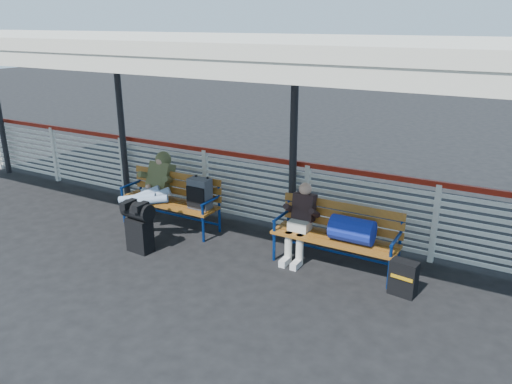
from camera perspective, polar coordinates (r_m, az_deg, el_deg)
The scene contains 9 objects.
ground at distance 7.93m, azimuth -13.56°, elevation -6.70°, with size 60.00×60.00×0.00m, color black.
fence at distance 9.05m, azimuth -5.78°, elevation 1.51°, with size 12.08×0.08×1.24m.
canopy at distance 7.83m, azimuth -10.89°, elevation 16.30°, with size 12.60×3.60×3.16m.
luggage_stack at distance 7.78m, azimuth -13.23°, elevation -3.67°, with size 0.50×0.30×0.80m.
bench_left at distance 8.41m, azimuth -8.44°, elevation -0.31°, with size 1.80×0.56×0.97m.
bench_right at distance 7.09m, azimuth 10.13°, elevation -4.29°, with size 1.80×0.56×0.92m.
traveler_man at distance 8.38m, azimuth -11.98°, elevation -0.02°, with size 0.94×1.64×0.77m.
companion_person at distance 7.31m, azimuth 5.09°, elevation -3.34°, with size 0.32×0.66×1.15m.
suitcase_side at distance 6.76m, azimuth 16.49°, elevation -9.41°, with size 0.36×0.25×0.47m.
Camera 1 is at (5.02, -5.13, 3.37)m, focal length 35.00 mm.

